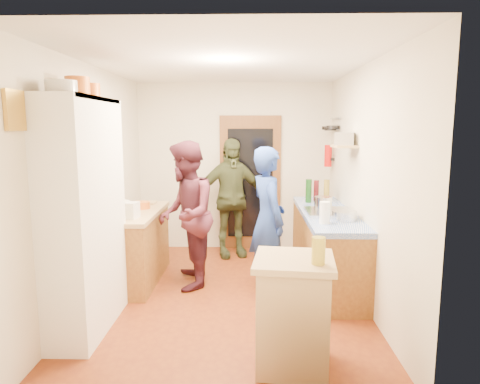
{
  "coord_description": "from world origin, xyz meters",
  "views": [
    {
      "loc": [
        0.25,
        -4.7,
        1.93
      ],
      "look_at": [
        0.13,
        0.15,
        1.19
      ],
      "focal_mm": 32.0,
      "sensor_mm": 36.0,
      "label": 1
    }
  ],
  "objects_px": {
    "island_base": "(293,316)",
    "person_hob": "(271,220)",
    "person_back": "(231,198)",
    "right_counter_base": "(326,249)",
    "hutch_body": "(85,216)",
    "person_left": "(188,214)"
  },
  "relations": [
    {
      "from": "island_base",
      "to": "person_hob",
      "type": "height_order",
      "value": "person_hob"
    },
    {
      "from": "person_hob",
      "to": "person_back",
      "type": "relative_size",
      "value": 0.97
    },
    {
      "from": "right_counter_base",
      "to": "person_back",
      "type": "distance_m",
      "value": 1.68
    },
    {
      "from": "person_back",
      "to": "right_counter_base",
      "type": "bearing_deg",
      "value": -58.58
    },
    {
      "from": "hutch_body",
      "to": "person_back",
      "type": "height_order",
      "value": "hutch_body"
    },
    {
      "from": "person_hob",
      "to": "person_left",
      "type": "xyz_separation_m",
      "value": [
        -0.99,
        0.13,
        0.03
      ]
    },
    {
      "from": "person_left",
      "to": "island_base",
      "type": "bearing_deg",
      "value": 24.79
    },
    {
      "from": "hutch_body",
      "to": "person_left",
      "type": "xyz_separation_m",
      "value": [
        0.81,
        1.14,
        -0.21
      ]
    },
    {
      "from": "hutch_body",
      "to": "island_base",
      "type": "relative_size",
      "value": 2.56
    },
    {
      "from": "right_counter_base",
      "to": "island_base",
      "type": "relative_size",
      "value": 2.56
    },
    {
      "from": "right_counter_base",
      "to": "person_hob",
      "type": "height_order",
      "value": "person_hob"
    },
    {
      "from": "right_counter_base",
      "to": "person_hob",
      "type": "relative_size",
      "value": 1.29
    },
    {
      "from": "hutch_body",
      "to": "person_left",
      "type": "bearing_deg",
      "value": 54.78
    },
    {
      "from": "hutch_body",
      "to": "person_left",
      "type": "relative_size",
      "value": 1.24
    },
    {
      "from": "right_counter_base",
      "to": "person_left",
      "type": "distance_m",
      "value": 1.76
    },
    {
      "from": "hutch_body",
      "to": "person_back",
      "type": "xyz_separation_m",
      "value": [
        1.27,
        2.35,
        -0.22
      ]
    },
    {
      "from": "right_counter_base",
      "to": "hutch_body",
      "type": "bearing_deg",
      "value": -152.53
    },
    {
      "from": "hutch_body",
      "to": "person_hob",
      "type": "relative_size",
      "value": 1.29
    },
    {
      "from": "person_hob",
      "to": "island_base",
      "type": "bearing_deg",
      "value": 164.09
    },
    {
      "from": "person_hob",
      "to": "person_left",
      "type": "relative_size",
      "value": 0.96
    },
    {
      "from": "hutch_body",
      "to": "person_back",
      "type": "distance_m",
      "value": 2.68
    },
    {
      "from": "hutch_body",
      "to": "person_left",
      "type": "distance_m",
      "value": 1.41
    }
  ]
}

